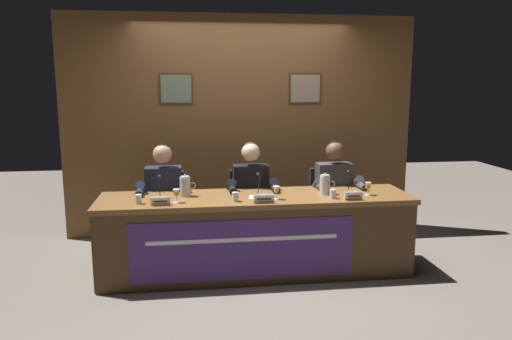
% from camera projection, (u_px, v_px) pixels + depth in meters
% --- Properties ---
extents(ground_plane, '(12.00, 12.00, 0.00)m').
position_uv_depth(ground_plane, '(256.00, 271.00, 4.78)').
color(ground_plane, '#70665B').
extents(wall_back_panelled, '(4.16, 0.14, 2.60)m').
position_uv_depth(wall_back_panelled, '(241.00, 126.00, 5.85)').
color(wall_back_panelled, brown).
rests_on(wall_back_panelled, ground_plane).
extents(conference_table, '(2.96, 0.74, 0.76)m').
position_uv_depth(conference_table, '(257.00, 224.00, 4.58)').
color(conference_table, brown).
rests_on(conference_table, ground_plane).
extents(chair_left, '(0.44, 0.44, 0.89)m').
position_uv_depth(chair_left, '(165.00, 217.00, 5.13)').
color(chair_left, black).
rests_on(chair_left, ground_plane).
extents(panelist_left, '(0.51, 0.48, 1.22)m').
position_uv_depth(panelist_left, '(163.00, 195.00, 4.88)').
color(panelist_left, black).
rests_on(panelist_left, ground_plane).
extents(nameplate_left, '(0.17, 0.06, 0.08)m').
position_uv_depth(nameplate_left, '(160.00, 201.00, 4.28)').
color(nameplate_left, white).
rests_on(nameplate_left, conference_table).
extents(juice_glass_left, '(0.06, 0.06, 0.12)m').
position_uv_depth(juice_glass_left, '(176.00, 193.00, 4.37)').
color(juice_glass_left, white).
rests_on(juice_glass_left, conference_table).
extents(water_cup_left, '(0.06, 0.06, 0.08)m').
position_uv_depth(water_cup_left, '(139.00, 200.00, 4.33)').
color(water_cup_left, silver).
rests_on(water_cup_left, conference_table).
extents(microphone_left, '(0.06, 0.17, 0.22)m').
position_uv_depth(microphone_left, '(159.00, 192.00, 4.48)').
color(microphone_left, black).
rests_on(microphone_left, conference_table).
extents(chair_center, '(0.44, 0.44, 0.89)m').
position_uv_depth(chair_center, '(249.00, 214.00, 5.24)').
color(chair_center, black).
rests_on(chair_center, ground_plane).
extents(panelist_center, '(0.51, 0.48, 1.22)m').
position_uv_depth(panelist_center, '(251.00, 193.00, 5.00)').
color(panelist_center, black).
rests_on(panelist_center, ground_plane).
extents(nameplate_center, '(0.18, 0.06, 0.08)m').
position_uv_depth(nameplate_center, '(264.00, 198.00, 4.37)').
color(nameplate_center, white).
rests_on(nameplate_center, conference_table).
extents(juice_glass_center, '(0.06, 0.06, 0.12)m').
position_uv_depth(juice_glass_center, '(276.00, 190.00, 4.49)').
color(juice_glass_center, white).
rests_on(juice_glass_center, conference_table).
extents(water_cup_center, '(0.06, 0.06, 0.08)m').
position_uv_depth(water_cup_center, '(235.00, 197.00, 4.42)').
color(water_cup_center, silver).
rests_on(water_cup_center, conference_table).
extents(microphone_center, '(0.06, 0.17, 0.22)m').
position_uv_depth(microphone_center, '(259.00, 189.00, 4.60)').
color(microphone_center, black).
rests_on(microphone_center, conference_table).
extents(chair_right, '(0.44, 0.44, 0.89)m').
position_uv_depth(chair_right, '(330.00, 211.00, 5.35)').
color(chair_right, black).
rests_on(chair_right, ground_plane).
extents(panelist_right, '(0.51, 0.48, 1.22)m').
position_uv_depth(panelist_right, '(336.00, 190.00, 5.11)').
color(panelist_right, black).
rests_on(panelist_right, ground_plane).
extents(nameplate_right, '(0.17, 0.06, 0.08)m').
position_uv_depth(nameplate_right, '(353.00, 196.00, 4.48)').
color(nameplate_right, white).
rests_on(nameplate_right, conference_table).
extents(juice_glass_right, '(0.06, 0.06, 0.12)m').
position_uv_depth(juice_glass_right, '(368.00, 186.00, 4.66)').
color(juice_glass_right, white).
rests_on(juice_glass_right, conference_table).
extents(water_cup_right, '(0.06, 0.06, 0.08)m').
position_uv_depth(water_cup_right, '(333.00, 194.00, 4.54)').
color(water_cup_right, silver).
rests_on(water_cup_right, conference_table).
extents(microphone_right, '(0.06, 0.17, 0.22)m').
position_uv_depth(microphone_right, '(351.00, 186.00, 4.73)').
color(microphone_right, black).
rests_on(microphone_right, conference_table).
extents(water_pitcher_left_side, '(0.15, 0.10, 0.21)m').
position_uv_depth(water_pitcher_left_side, '(185.00, 186.00, 4.62)').
color(water_pitcher_left_side, silver).
rests_on(water_pitcher_left_side, conference_table).
extents(water_pitcher_right_side, '(0.15, 0.10, 0.21)m').
position_uv_depth(water_pitcher_right_side, '(325.00, 185.00, 4.69)').
color(water_pitcher_right_side, silver).
rests_on(water_pitcher_right_side, conference_table).
extents(document_stack_center, '(0.23, 0.18, 0.01)m').
position_uv_depth(document_stack_center, '(260.00, 198.00, 4.54)').
color(document_stack_center, white).
rests_on(document_stack_center, conference_table).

